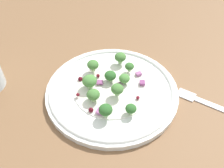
{
  "coord_description": "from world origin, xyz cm",
  "views": [
    {
      "loc": [
        19.69,
        -29.75,
        38.36
      ],
      "look_at": [
        -2.1,
        -1.51,
        2.7
      ],
      "focal_mm": 40.14,
      "sensor_mm": 36.0,
      "label": 1
    }
  ],
  "objects_px": {
    "plate": "(112,90)",
    "broccoli_floret_1": "(109,77)",
    "broccoli_floret_2": "(120,57)",
    "broccoli_floret_0": "(129,67)",
    "fork": "(217,107)"
  },
  "relations": [
    {
      "from": "plate",
      "to": "broccoli_floret_1",
      "type": "height_order",
      "value": "broccoli_floret_1"
    },
    {
      "from": "plate",
      "to": "broccoli_floret_2",
      "type": "height_order",
      "value": "broccoli_floret_2"
    },
    {
      "from": "plate",
      "to": "broccoli_floret_2",
      "type": "xyz_separation_m",
      "value": [
        -0.03,
        0.07,
        0.02
      ]
    },
    {
      "from": "plate",
      "to": "broccoli_floret_0",
      "type": "relative_size",
      "value": 13.78
    },
    {
      "from": "broccoli_floret_0",
      "to": "fork",
      "type": "xyz_separation_m",
      "value": [
        0.19,
        0.03,
        -0.03
      ]
    },
    {
      "from": "broccoli_floret_0",
      "to": "broccoli_floret_2",
      "type": "distance_m",
      "value": 0.03
    },
    {
      "from": "broccoli_floret_1",
      "to": "fork",
      "type": "distance_m",
      "value": 0.22
    },
    {
      "from": "broccoli_floret_0",
      "to": "fork",
      "type": "bearing_deg",
      "value": 10.11
    },
    {
      "from": "broccoli_floret_1",
      "to": "broccoli_floret_0",
      "type": "bearing_deg",
      "value": 73.01
    },
    {
      "from": "broccoli_floret_0",
      "to": "broccoli_floret_1",
      "type": "distance_m",
      "value": 0.05
    },
    {
      "from": "plate",
      "to": "broccoli_floret_2",
      "type": "bearing_deg",
      "value": 114.4
    },
    {
      "from": "broccoli_floret_1",
      "to": "broccoli_floret_2",
      "type": "bearing_deg",
      "value": 105.31
    },
    {
      "from": "broccoli_floret_1",
      "to": "broccoli_floret_2",
      "type": "relative_size",
      "value": 0.96
    },
    {
      "from": "broccoli_floret_1",
      "to": "fork",
      "type": "height_order",
      "value": "broccoli_floret_1"
    },
    {
      "from": "broccoli_floret_1",
      "to": "plate",
      "type": "bearing_deg",
      "value": -33.93
    }
  ]
}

